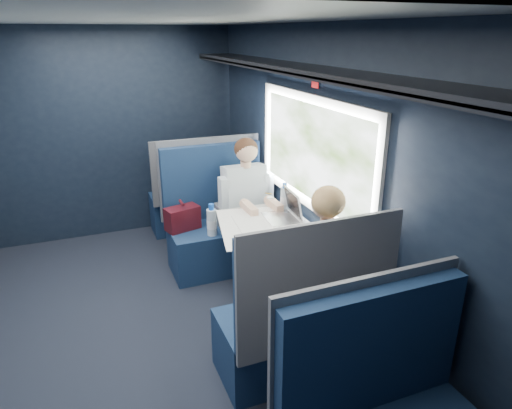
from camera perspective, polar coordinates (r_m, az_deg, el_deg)
name	(u,v)px	position (r m, az deg, el deg)	size (l,w,h in m)	color
ground	(151,331)	(3.86, -12.96, -15.18)	(2.80, 4.20, 0.01)	black
room_shell	(137,149)	(3.24, -14.66, 6.69)	(3.00, 4.40, 2.40)	black
table	(271,235)	(3.76, 1.88, -3.82)	(0.62, 1.00, 0.74)	#54565E
seat_bay_near	(218,226)	(4.55, -4.83, -2.71)	(1.06, 0.62, 1.26)	#0D1E3B
seat_bay_far	(298,325)	(3.13, 5.26, -14.72)	(1.04, 0.62, 1.26)	#0D1E3B
seat_row_front	(195,198)	(5.39, -7.60, 0.87)	(1.04, 0.51, 1.16)	#0D1E3B
man	(248,200)	(4.36, -0.96, 0.53)	(0.53, 0.56, 1.32)	black
woman	(321,265)	(3.20, 8.12, -7.45)	(0.53, 0.56, 1.32)	black
papers	(256,227)	(3.72, -0.05, -2.78)	(0.57, 0.82, 0.01)	white
laptop	(286,211)	(3.87, 3.81, -0.82)	(0.27, 0.35, 0.25)	silver
bottle_small	(284,198)	(4.05, 3.58, 0.83)	(0.07, 0.07, 0.25)	silver
cup	(270,201)	(4.16, 1.81, 0.41)	(0.06, 0.06, 0.08)	white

